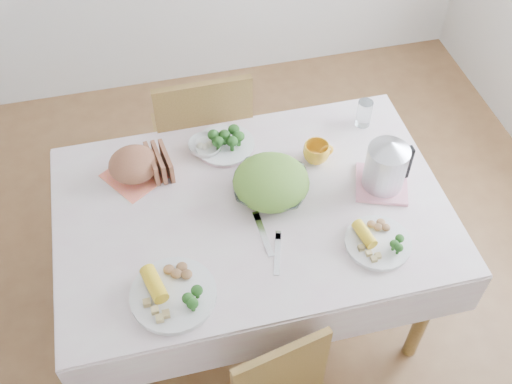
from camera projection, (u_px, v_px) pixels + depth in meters
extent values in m
plane|color=brown|center=(253.00, 306.00, 2.88)|extent=(3.60, 3.60, 0.00)
cube|color=brown|center=(253.00, 263.00, 2.60)|extent=(1.40, 0.90, 0.75)
cube|color=silver|center=(252.00, 208.00, 2.31)|extent=(1.50, 1.00, 0.01)
cube|color=brown|center=(202.00, 140.00, 2.96)|extent=(0.44, 0.44, 0.98)
imported|color=white|center=(271.00, 187.00, 2.32)|extent=(0.36, 0.36, 0.07)
cylinder|color=white|center=(174.00, 295.00, 2.04)|extent=(0.32, 0.32, 0.02)
cylinder|color=white|center=(378.00, 243.00, 2.18)|extent=(0.28, 0.28, 0.02)
cylinder|color=beige|center=(225.00, 145.00, 2.50)|extent=(0.32, 0.32, 0.02)
cube|color=#FF7C5D|center=(136.00, 175.00, 2.41)|extent=(0.30, 0.30, 0.00)
ellipsoid|color=brown|center=(134.00, 165.00, 2.37)|extent=(0.26, 0.25, 0.12)
imported|color=white|center=(205.00, 147.00, 2.48)|extent=(0.17, 0.17, 0.04)
imported|color=gold|center=(316.00, 153.00, 2.43)|extent=(0.12, 0.12, 0.09)
cylinder|color=white|center=(364.00, 113.00, 2.56)|extent=(0.07, 0.07, 0.12)
cube|color=pink|center=(381.00, 184.00, 2.37)|extent=(0.26, 0.26, 0.02)
cylinder|color=#B2B5BA|center=(386.00, 164.00, 2.28)|extent=(0.18, 0.18, 0.23)
cube|color=silver|center=(263.00, 235.00, 2.21)|extent=(0.03, 0.20, 0.00)
cube|color=silver|center=(277.00, 254.00, 2.16)|extent=(0.07, 0.18, 0.00)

